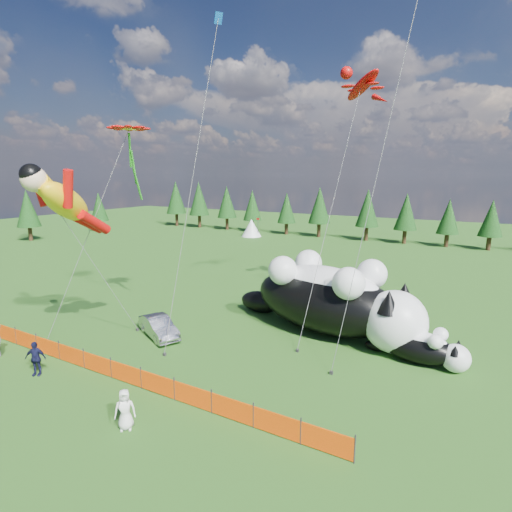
# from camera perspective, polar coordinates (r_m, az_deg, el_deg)

# --- Properties ---
(ground) EXTENTS (160.00, 160.00, 0.00)m
(ground) POSITION_cam_1_polar(r_m,az_deg,el_deg) (22.82, -12.32, -14.11)
(ground) COLOR #0F3D0B
(ground) RESTS_ON ground
(safety_fence) EXTENTS (22.06, 0.06, 1.10)m
(safety_fence) POSITION_cam_1_polar(r_m,az_deg,el_deg) (20.71, -18.10, -15.65)
(safety_fence) COLOR #262626
(safety_fence) RESTS_ON ground
(tree_line) EXTENTS (90.00, 4.00, 8.00)m
(tree_line) POSITION_cam_1_polar(r_m,az_deg,el_deg) (62.03, 16.37, 5.72)
(tree_line) COLOR black
(tree_line) RESTS_ON ground
(festival_tents) EXTENTS (50.00, 3.20, 2.80)m
(festival_tents) POSITION_cam_1_polar(r_m,az_deg,el_deg) (55.87, 26.04, 1.73)
(festival_tents) COLOR white
(festival_tents) RESTS_ON ground
(cat_large) EXTENTS (13.11, 6.61, 4.77)m
(cat_large) POSITION_cam_1_polar(r_m,az_deg,el_deg) (25.27, 10.79, -5.95)
(cat_large) COLOR black
(cat_large) RESTS_ON ground
(cat_small) EXTENTS (5.40, 2.37, 1.95)m
(cat_small) POSITION_cam_1_polar(r_m,az_deg,el_deg) (23.21, 22.58, -11.80)
(cat_small) COLOR black
(cat_small) RESTS_ON ground
(car) EXTENTS (3.99, 2.86, 1.25)m
(car) POSITION_cam_1_polar(r_m,az_deg,el_deg) (25.54, -13.73, -9.80)
(car) COLOR #ADACB1
(car) RESTS_ON ground
(spectator_c) EXTENTS (1.15, 0.96, 1.75)m
(spectator_c) POSITION_cam_1_polar(r_m,az_deg,el_deg) (23.07, -28.98, -12.68)
(spectator_c) COLOR #131536
(spectator_c) RESTS_ON ground
(spectator_e) EXTENTS (0.96, 0.92, 1.65)m
(spectator_e) POSITION_cam_1_polar(r_m,az_deg,el_deg) (17.35, -18.22, -20.11)
(spectator_e) COLOR silver
(spectator_e) RESTS_ON ground
(superhero_kite) EXTENTS (6.50, 6.69, 10.92)m
(superhero_kite) POSITION_cam_1_polar(r_m,az_deg,el_deg) (24.48, -25.52, 6.91)
(superhero_kite) COLOR yellow
(superhero_kite) RESTS_ON ground
(gecko_kite) EXTENTS (5.63, 11.98, 18.00)m
(gecko_kite) POSITION_cam_1_polar(r_m,az_deg,el_deg) (30.09, 14.96, 22.45)
(gecko_kite) COLOR red
(gecko_kite) RESTS_ON ground
(flower_kite) EXTENTS (3.03, 7.65, 13.95)m
(flower_kite) POSITION_cam_1_polar(r_m,az_deg,el_deg) (27.50, -17.75, 16.65)
(flower_kite) COLOR red
(flower_kite) RESTS_ON ground
(diamond_kite_a) EXTENTS (0.99, 7.20, 20.17)m
(diamond_kite_a) POSITION_cam_1_polar(r_m,az_deg,el_deg) (27.31, -5.96, 28.02)
(diamond_kite_a) COLOR #0B51AF
(diamond_kite_a) RESTS_ON ground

